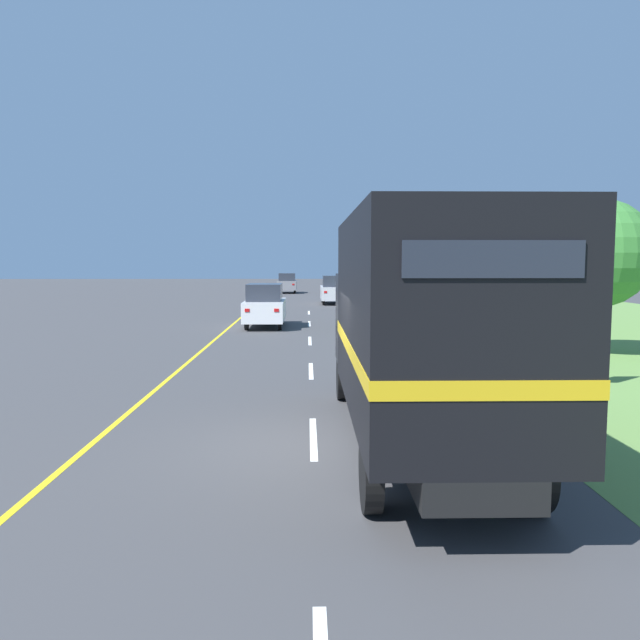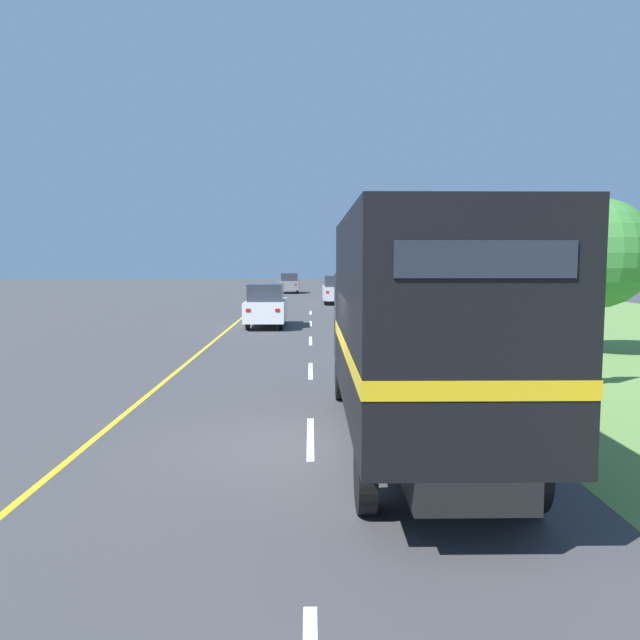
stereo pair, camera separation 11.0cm
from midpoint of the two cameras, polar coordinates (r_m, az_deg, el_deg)
The scene contains 16 objects.
ground_plane at distance 10.51m, azimuth -0.58°, elevation -11.38°, with size 200.00×200.00×0.00m, color #3D3D3F.
grass_shoulder at distance 35.51m, azimuth 21.92°, elevation 0.09°, with size 20.00×75.21×0.01m, color #608942.
edge_line_yellow at distance 32.95m, azimuth -7.22°, elevation 0.05°, with size 0.12×75.21×0.01m, color yellow.
centre_dash_near at distance 10.94m, azimuth -0.59°, elevation -10.68°, with size 0.12×2.60×0.01m, color white.
centre_dash_mid_a at distance 17.38m, azimuth -0.69°, elevation -4.66°, with size 0.12×2.60×0.01m, color white.
centre_dash_mid_b at distance 23.91m, azimuth -0.74°, elevation -1.90°, with size 0.12×2.60×0.01m, color white.
centre_dash_far at distance 30.47m, azimuth -0.77°, elevation -0.33°, with size 0.12×2.60×0.01m, color white.
centre_dash_farthest at distance 37.04m, azimuth -0.78°, elevation 0.68°, with size 0.12×2.60×0.01m, color white.
horse_trailer_truck at distance 9.95m, azimuth 9.07°, elevation -0.38°, with size 2.35×8.34×3.69m.
lead_car_white at distance 28.96m, azimuth -4.83°, elevation 1.34°, with size 1.80×4.28×2.01m.
lead_car_silver_ahead at distance 44.74m, azimuth 1.49°, elevation 2.79°, with size 1.80×4.37×2.04m.
lead_car_grey_ahead at distance 60.23m, azimuth -2.74°, elevation 3.40°, with size 1.80×4.00×1.92m.
highway_sign at distance 15.74m, azimuth 20.97°, elevation 0.87°, with size 2.15×0.09×2.92m.
roadside_tree_near at distance 22.19m, azimuth 24.12°, elevation 5.55°, with size 3.54×3.54×5.06m.
roadside_tree_mid at distance 30.52m, azimuth 15.27°, elevation 6.97°, with size 4.57×4.57×6.28m.
roadside_tree_far at distance 39.96m, azimuth 17.19°, elevation 5.89°, with size 3.08×3.08×5.13m.
Camera 2 is at (0.01, -10.07, 3.03)m, focal length 35.00 mm.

